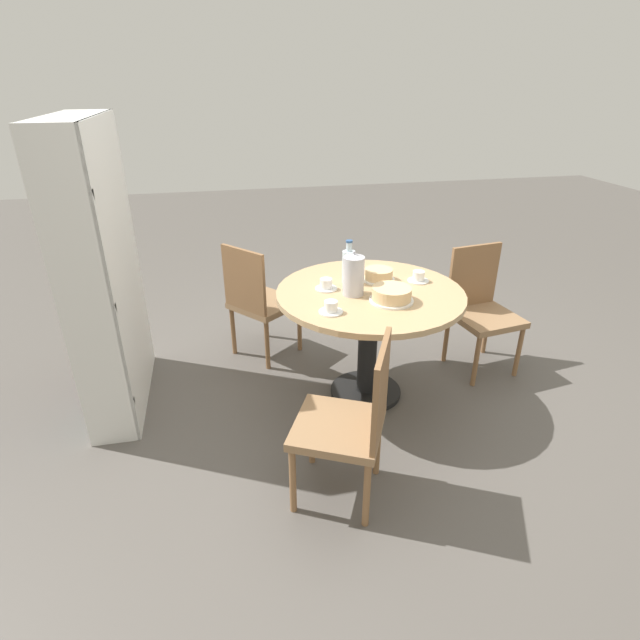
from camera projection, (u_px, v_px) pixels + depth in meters
The scene contains 13 objects.
ground_plane at pixel (365, 393), 3.41m from camera, with size 14.00×14.00×0.00m, color #56514C.
dining_table at pixel (369, 313), 3.14m from camera, with size 1.17×1.17×0.75m.
chair_a at pixel (351, 420), 2.39m from camera, with size 0.56×0.56×0.89m.
chair_b at pixel (481, 307), 3.55m from camera, with size 0.48×0.48×0.89m.
chair_c at pixel (259, 300), 3.67m from camera, with size 0.59×0.59×0.89m.
bookshelf at pixel (107, 276), 3.00m from camera, with size 0.99×0.28×1.76m.
coffee_pot at pixel (354, 275), 2.98m from camera, with size 0.13×0.13×0.28m.
water_bottle at pixel (349, 265), 3.16m from camera, with size 0.08×0.08×0.28m.
cake_main at pixel (392, 295), 2.92m from camera, with size 0.26×0.26×0.09m.
cake_second at pixel (379, 275), 3.22m from camera, with size 0.21×0.21×0.08m.
cup_a at pixel (331, 308), 2.79m from camera, with size 0.14×0.14×0.07m.
cup_b at pixel (326, 285), 3.09m from camera, with size 0.14×0.14×0.07m.
cup_c at pixel (418, 277), 3.21m from camera, with size 0.14×0.14×0.07m.
Camera 1 is at (-2.72, 0.90, 1.95)m, focal length 28.00 mm.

